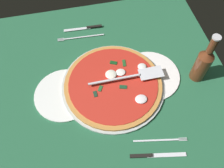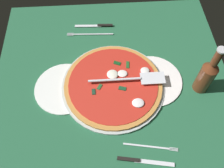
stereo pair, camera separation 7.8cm
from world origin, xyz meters
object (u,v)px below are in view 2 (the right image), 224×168
(pizza_server, at_px, (131,79))
(pizza, at_px, (112,84))
(place_setting_near, at_px, (145,154))
(place_setting_far, at_px, (94,30))
(beer_bottle, at_px, (207,75))
(dinner_plate_left, at_px, (64,88))
(dinner_plate_right, at_px, (152,81))

(pizza_server, bearing_deg, pizza, -175.43)
(pizza, relative_size, place_setting_near, 1.82)
(place_setting_far, height_order, beer_bottle, beer_bottle)
(beer_bottle, bearing_deg, pizza_server, 173.29)
(dinner_plate_left, relative_size, place_setting_far, 1.10)
(dinner_plate_left, relative_size, pizza, 0.61)
(dinner_plate_left, distance_m, beer_bottle, 0.56)
(place_setting_near, relative_size, beer_bottle, 0.90)
(place_setting_far, bearing_deg, pizza_server, 117.65)
(place_setting_far, bearing_deg, place_setting_near, 108.20)
(pizza, height_order, beer_bottle, beer_bottle)
(place_setting_far, distance_m, beer_bottle, 0.56)
(place_setting_far, bearing_deg, dinner_plate_left, 70.93)
(dinner_plate_left, distance_m, place_setting_near, 0.41)
(dinner_plate_right, height_order, pizza_server, pizza_server)
(pizza, xyz_separation_m, place_setting_far, (-0.07, 0.32, -0.02))
(dinner_plate_left, distance_m, pizza, 0.20)
(dinner_plate_right, xyz_separation_m, pizza, (-0.17, -0.02, 0.02))
(place_setting_near, bearing_deg, pizza, 118.93)
(beer_bottle, bearing_deg, place_setting_far, 140.67)
(dinner_plate_left, relative_size, place_setting_near, 1.10)
(place_setting_near, bearing_deg, dinner_plate_right, 87.29)
(dinner_plate_left, bearing_deg, dinner_plate_right, 1.97)
(dinner_plate_right, distance_m, place_setting_far, 0.38)
(dinner_plate_right, height_order, beer_bottle, beer_bottle)
(dinner_plate_left, height_order, pizza, pizza)
(beer_bottle, bearing_deg, pizza, 175.69)
(dinner_plate_right, xyz_separation_m, place_setting_far, (-0.23, 0.30, -0.00))
(pizza_server, bearing_deg, place_setting_near, -86.12)
(dinner_plate_right, distance_m, place_setting_near, 0.31)
(dinner_plate_right, bearing_deg, beer_bottle, -12.73)
(place_setting_far, bearing_deg, pizza, 105.03)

